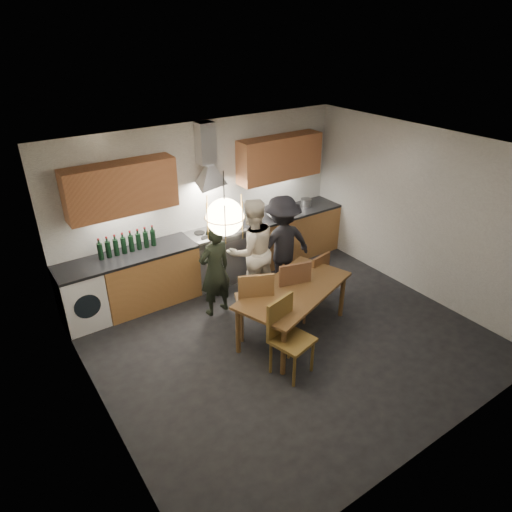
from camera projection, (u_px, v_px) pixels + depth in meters
ground at (288, 338)px, 6.34m from camera, size 5.00×5.00×0.00m
room_shell at (292, 226)px, 5.55m from camera, size 5.02×4.52×2.61m
counter_run at (217, 256)px, 7.57m from camera, size 5.00×0.62×0.90m
range_stove at (216, 257)px, 7.55m from camera, size 0.90×0.60×0.92m
wall_fixtures at (209, 171)px, 6.98m from camera, size 4.30×0.54×1.10m
pendant_lamp at (225, 217)px, 4.79m from camera, size 0.43×0.43×0.70m
dining_table at (294, 294)px, 6.17m from camera, size 1.90×1.37×0.72m
chair_back_left at (255, 300)px, 6.12m from camera, size 0.63×0.63×1.04m
chair_back_mid at (291, 288)px, 6.40m from camera, size 0.57×0.57×1.03m
chair_back_right at (315, 275)px, 6.92m from camera, size 0.46×0.46×0.86m
chair_front at (287, 332)px, 5.54m from camera, size 0.55×0.55×1.00m
person_left at (215, 270)px, 6.59m from camera, size 0.55×0.39×1.43m
person_mid at (252, 251)px, 6.89m from camera, size 0.86×0.70×1.66m
person_right at (282, 244)px, 7.18m from camera, size 1.08×0.69×1.59m
mixing_bowl at (276, 215)px, 7.84m from camera, size 0.36×0.36×0.08m
stock_pot at (306, 203)px, 8.30m from camera, size 0.24×0.24×0.13m
wine_bottles at (127, 242)px, 6.63m from camera, size 0.87×0.08×0.32m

